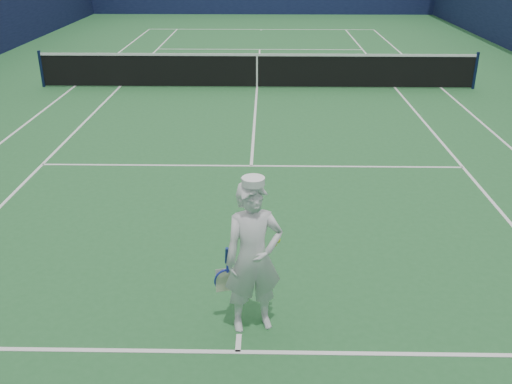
% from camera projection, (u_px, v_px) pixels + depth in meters
% --- Properties ---
extents(ground, '(80.00, 80.00, 0.00)m').
position_uv_depth(ground, '(257.00, 88.00, 16.98)').
color(ground, '#25612F').
rests_on(ground, ground).
extents(court_markings, '(11.03, 23.83, 0.01)m').
position_uv_depth(court_markings, '(257.00, 88.00, 16.98)').
color(court_markings, white).
rests_on(court_markings, ground).
extents(windscreen_fence, '(20.12, 36.12, 4.00)m').
position_uv_depth(windscreen_fence, '(257.00, 18.00, 16.16)').
color(windscreen_fence, '#10173C').
rests_on(windscreen_fence, ground).
extents(tennis_net, '(12.88, 0.09, 1.07)m').
position_uv_depth(tennis_net, '(257.00, 69.00, 16.75)').
color(tennis_net, '#141E4C').
rests_on(tennis_net, ground).
extents(tennis_player, '(0.85, 0.58, 1.84)m').
position_uv_depth(tennis_player, '(253.00, 258.00, 6.19)').
color(tennis_player, silver).
rests_on(tennis_player, ground).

